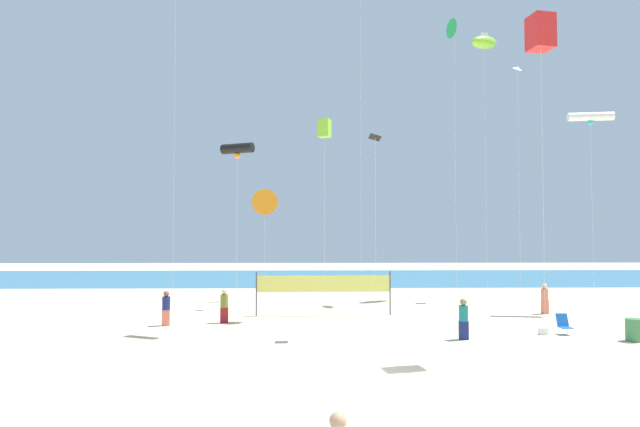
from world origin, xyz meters
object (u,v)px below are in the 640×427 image
Objects in this scene: folding_beach_chair at (564,324)px; kite_red_diamond at (360,3)px; kite_black_tube at (237,149)px; kite_green_delta at (454,29)px; beach_handbag at (543,331)px; beachgoer_coral_shirt at (545,298)px; kite_lime_inflatable at (484,43)px; kite_white_tube at (590,117)px; kite_black_diamond at (376,140)px; kite_lime_box at (324,129)px; kite_orange_delta at (265,202)px; kite_cyan_diamond at (518,72)px; beachgoer_olive_shirt at (224,305)px; beachgoer_teal_shirt at (464,318)px; kite_red_box at (540,33)px; trash_barrel at (634,330)px; volleyball_net at (324,286)px; beachgoer_navy_shirt at (166,307)px.

folding_beach_chair is 0.04× the size of kite_red_diamond.
kite_black_tube is at bearing 167.93° from folding_beach_chair.
beach_handbag is at bearing -87.37° from kite_green_delta.
kite_lime_inflatable is (-0.50, 7.85, 17.36)m from beachgoer_coral_shirt.
kite_white_tube is 10.84m from kite_green_delta.
beachgoer_coral_shirt is 14.03m from kite_black_diamond.
kite_lime_box is at bearing -143.07° from kite_green_delta.
kite_lime_box is 9.01m from kite_orange_delta.
kite_cyan_diamond is at bearing 46.91° from kite_black_diamond.
kite_red_diamond is at bearing 66.36° from kite_lime_box.
kite_black_diamond is 15.25m from kite_red_diamond.
beachgoer_olive_shirt is 10.61m from kite_lime_box.
beachgoer_teal_shirt is 11.59m from beachgoer_olive_shirt.
kite_red_box is at bearing -126.32° from kite_white_tube.
trash_barrel is 0.05× the size of kite_green_delta.
kite_green_delta is at bearing 38.51° from kite_black_tube.
folding_beach_chair is 19.68m from kite_orange_delta.
kite_red_box is (-1.64, -3.78, 11.88)m from beach_handbag.
beach_handbag is (-3.16, 1.43, -0.31)m from trash_barrel.
kite_cyan_diamond is at bearing 26.85° from volleyball_net.
trash_barrel is at bearing -86.56° from kite_lime_inflatable.
beachgoer_coral_shirt is 15.42m from kite_lime_box.
volleyball_net is at bearing -59.98° from beachgoer_coral_shirt.
folding_beach_chair is 16.69m from kite_black_tube.
beachgoer_coral_shirt is 0.19× the size of kite_black_diamond.
kite_red_diamond reaches higher than kite_orange_delta.
kite_cyan_diamond is at bearing 85.84° from trash_barrel.
kite_lime_inflatable reaches higher than folding_beach_chair.
kite_white_tube reaches higher than beach_handbag.
kite_green_delta is at bearing 105.90° from trash_barrel.
kite_green_delta reaches higher than kite_black_tube.
kite_red_box is (7.94, -9.22, 10.41)m from volleyball_net.
kite_white_tube is (19.67, 5.53, 2.85)m from kite_black_tube.
kite_black_diamond is at bearing -103.14° from beachgoer_navy_shirt.
trash_barrel is at bearing -99.86° from beachgoer_navy_shirt.
kite_orange_delta is at bearing 2.98° from beachgoer_olive_shirt.
kite_black_diamond is at bearing -133.09° from kite_cyan_diamond.
beachgoer_navy_shirt reaches higher than trash_barrel.
folding_beach_chair is 0.12× the size of kite_orange_delta.
kite_black_tube is at bearing -146.58° from beachgoer_olive_shirt.
kite_green_delta is (9.02, 6.78, 8.24)m from kite_lime_box.
volleyball_net is 0.39× the size of kite_green_delta.
beach_handbag is (9.58, -5.44, -1.48)m from volleyball_net.
kite_lime_box is (4.14, 3.70, 1.73)m from kite_black_tube.
beachgoer_coral_shirt is 0.15× the size of kite_white_tube.
kite_black_tube is (-9.87, 2.01, 7.46)m from beachgoer_teal_shirt.
kite_red_box is (12.97, -7.05, 11.13)m from beachgoer_olive_shirt.
kite_green_delta is 16.60m from kite_red_box.
beach_handbag is 0.02× the size of kite_green_delta.
beachgoer_coral_shirt is at bearing 93.19° from trash_barrel.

